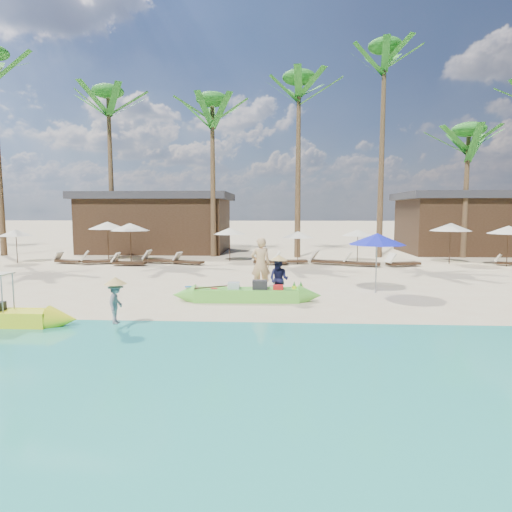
{
  "coord_description": "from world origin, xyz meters",
  "views": [
    {
      "loc": [
        1.01,
        -13.66,
        2.97
      ],
      "look_at": [
        0.14,
        2.0,
        1.33
      ],
      "focal_mm": 30.0,
      "sensor_mm": 36.0,
      "label": 1
    }
  ],
  "objects": [
    {
      "name": "lounger_6_left",
      "position": [
        0.36,
        9.97,
        0.22
      ],
      "size": [
        1.99,
        0.83,
        0.66
      ],
      "rotation": [
        0.0,
        0.0,
        -0.13
      ],
      "color": "#362416",
      "rests_on": "ground"
    },
    {
      "name": "resort_parasol_2",
      "position": [
        -14.13,
        10.05,
        1.74
      ],
      "size": [
        1.88,
        1.88,
        1.93
      ],
      "color": "#362416",
      "rests_on": "ground"
    },
    {
      "name": "palm_4",
      "position": [
        2.15,
        14.01,
        9.45
      ],
      "size": [
        2.08,
        2.08,
        11.7
      ],
      "color": "brown",
      "rests_on": "ground"
    },
    {
      "name": "lounger_9_left",
      "position": [
        13.57,
        10.29,
        0.18
      ],
      "size": [
        1.7,
        0.98,
        0.55
      ],
      "rotation": [
        0.0,
        0.0,
        -0.32
      ],
      "color": "#362416",
      "rests_on": "ground"
    },
    {
      "name": "ground",
      "position": [
        0.0,
        0.0,
        0.0
      ],
      "size": [
        240.0,
        240.0,
        0.0
      ],
      "primitive_type": "plane",
      "color": "beige",
      "rests_on": "ground"
    },
    {
      "name": "blue_umbrella",
      "position": [
        4.51,
        1.92,
        1.98
      ],
      "size": [
        2.03,
        2.03,
        2.19
      ],
      "color": "#99999E",
      "rests_on": "ground"
    },
    {
      "name": "palm_2",
      "position": [
        -10.45,
        15.08,
        9.18
      ],
      "size": [
        2.08,
        2.08,
        11.33
      ],
      "color": "brown",
      "rests_on": "ground"
    },
    {
      "name": "vendor_green",
      "position": [
        0.99,
        0.45,
        0.71
      ],
      "size": [
        0.85,
        0.77,
        1.42
      ],
      "primitive_type": "imported",
      "rotation": [
        0.0,
        0.0,
        -0.42
      ],
      "color": "#131636",
      "rests_on": "ground"
    },
    {
      "name": "vendor_yellow",
      "position": [
        -3.05,
        -3.43,
        0.71
      ],
      "size": [
        0.44,
        0.71,
        1.06
      ],
      "primitive_type": "imported",
      "rotation": [
        0.0,
        0.0,
        1.64
      ],
      "color": "gray",
      "rests_on": "ground"
    },
    {
      "name": "pavilion_west",
      "position": [
        -8.0,
        17.5,
        2.19
      ],
      "size": [
        10.8,
        6.6,
        4.3
      ],
      "color": "#362416",
      "rests_on": "ground"
    },
    {
      "name": "pavilion_east",
      "position": [
        14.0,
        17.5,
        2.2
      ],
      "size": [
        8.8,
        6.6,
        4.3
      ],
      "color": "#362416",
      "rests_on": "ground"
    },
    {
      "name": "lounger_7_right",
      "position": [
        5.36,
        9.63,
        0.22
      ],
      "size": [
        2.02,
        1.14,
        0.66
      ],
      "rotation": [
        0.0,
        0.0,
        -0.3
      ],
      "color": "#362416",
      "rests_on": "ground"
    },
    {
      "name": "lounger_3_left",
      "position": [
        -11.11,
        9.92,
        0.2
      ],
      "size": [
        1.81,
        0.97,
        0.59
      ],
      "rotation": [
        0.0,
        0.0,
        -0.27
      ],
      "color": "#362416",
      "rests_on": "ground"
    },
    {
      "name": "lounger_4_left",
      "position": [
        -7.34,
        9.15,
        0.21
      ],
      "size": [
        1.86,
        0.58,
        0.63
      ],
      "rotation": [
        0.0,
        0.0,
        -0.01
      ],
      "color": "#362416",
      "rests_on": "ground"
    },
    {
      "name": "lounger_3_right",
      "position": [
        -9.23,
        9.73,
        0.23
      ],
      "size": [
        2.07,
        1.16,
        0.67
      ],
      "rotation": [
        0.0,
        0.0,
        0.3
      ],
      "color": "#362416",
      "rests_on": "ground"
    },
    {
      "name": "green_canoe",
      "position": [
        -0.07,
        0.23,
        0.24
      ],
      "size": [
        5.51,
        0.84,
        0.7
      ],
      "rotation": [
        0.0,
        0.0,
        0.03
      ],
      "color": "#62CC3E",
      "rests_on": "ground"
    },
    {
      "name": "resort_parasol_8",
      "position": [
        10.66,
        11.07,
        2.08
      ],
      "size": [
        2.24,
        2.24,
        2.31
      ],
      "color": "#362416",
      "rests_on": "ground"
    },
    {
      "name": "resort_parasol_5",
      "position": [
        -1.97,
        11.58,
        1.8
      ],
      "size": [
        1.94,
        1.94,
        2.0
      ],
      "color": "#362416",
      "rests_on": "ground"
    },
    {
      "name": "lounger_6_right",
      "position": [
        1.52,
        10.4,
        0.22
      ],
      "size": [
        1.96,
        0.81,
        0.65
      ],
      "rotation": [
        0.0,
        0.0,
        0.12
      ],
      "color": "#362416",
      "rests_on": "ground"
    },
    {
      "name": "resort_parasol_3",
      "position": [
        -9.53,
        11.97,
        2.11
      ],
      "size": [
        2.27,
        2.27,
        2.34
      ],
      "color": "#362416",
      "rests_on": "ground"
    },
    {
      "name": "resort_parasol_4",
      "position": [
        -7.71,
        10.83,
        2.06
      ],
      "size": [
        2.22,
        2.22,
        2.28
      ],
      "color": "#362416",
      "rests_on": "ground"
    },
    {
      "name": "lounger_7_left",
      "position": [
        3.62,
        10.3,
        0.23
      ],
      "size": [
        2.08,
        1.23,
        0.67
      ],
      "rotation": [
        0.0,
        0.0,
        -0.34
      ],
      "color": "#362416",
      "rests_on": "ground"
    },
    {
      "name": "palm_5",
      "position": [
        7.45,
        14.38,
        10.82
      ],
      "size": [
        2.08,
        2.08,
        13.6
      ],
      "color": "brown",
      "rests_on": "ground"
    },
    {
      "name": "resort_parasol_7",
      "position": [
        5.59,
        11.69,
        1.72
      ],
      "size": [
        1.85,
        1.85,
        1.91
      ],
      "color": "#362416",
      "rests_on": "ground"
    },
    {
      "name": "palm_6",
      "position": [
        12.84,
        14.52,
        7.05
      ],
      "size": [
        2.08,
        2.08,
        8.51
      ],
      "color": "brown",
      "rests_on": "ground"
    },
    {
      "name": "resort_parasol_9",
      "position": [
        13.18,
        9.82,
        1.99
      ],
      "size": [
        2.14,
        2.14,
        2.2
      ],
      "color": "#362416",
      "rests_on": "ground"
    },
    {
      "name": "wet_sand_strip",
      "position": [
        0.0,
        -5.0,
        0.0
      ],
      "size": [
        240.0,
        4.5,
        0.01
      ],
      "primitive_type": "cube",
      "color": "tan",
      "rests_on": "ground"
    },
    {
      "name": "lounger_4_right",
      "position": [
        -5.95,
        10.31,
        0.22
      ],
      "size": [
        2.01,
        0.84,
        0.66
      ],
      "rotation": [
        0.0,
        0.0,
        -0.13
      ],
      "color": "#362416",
      "rests_on": "ground"
    },
    {
      "name": "palm_3",
      "position": [
        -3.36,
        14.27,
        8.58
      ],
      "size": [
        2.08,
        2.08,
        10.52
      ],
      "color": "brown",
      "rests_on": "ground"
    },
    {
      "name": "tourist",
      "position": [
        0.31,
        2.09,
        1.0
      ],
      "size": [
        0.79,
        0.57,
        2.01
      ],
      "primitive_type": "imported",
      "rotation": [
        0.0,
        0.0,
        3.26
      ],
      "color": "tan",
      "rests_on": "ground"
    },
    {
      "name": "lounger_5_left",
      "position": [
        -4.17,
        9.84,
        0.2
      ],
      "size": [
        1.86,
        1.1,
        0.6
      ],
      "rotation": [
        0.0,
        0.0,
        -0.34
      ],
      "color": "#362416",
      "rests_on": "ground"
    },
    {
      "name": "lounger_8_left",
      "position": [
        7.55,
        9.61,
        0.22
      ],
      "size": [
        2.02,
        1.17,
        0.65
      ],
      "rotation": [
        0.0,
        0.0,
        0.32
      ],
      "color": "#362416",
      "rests_on": "ground"
    },
    {
      "name": "resort_parasol_6",
      "position": [
        2.02,
        10.28,
        1.68
      ],
      "size": [
        1.81,
        1.81,
        1.86
      ],
      "color": "#362416",
      "rests_on": "ground"
    }
  ]
}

